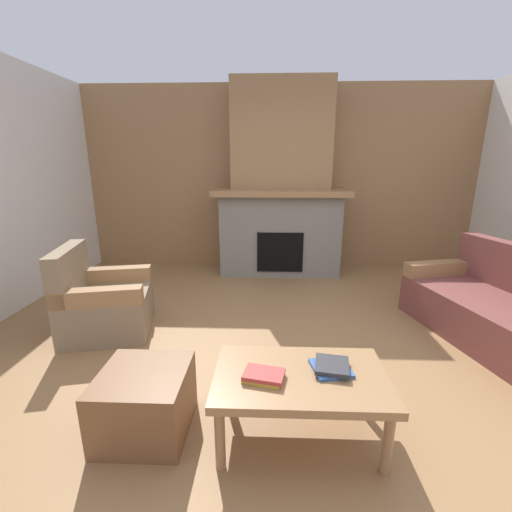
{
  "coord_description": "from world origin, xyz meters",
  "views": [
    {
      "loc": [
        -0.15,
        -2.41,
        1.61
      ],
      "look_at": [
        -0.29,
        0.99,
        0.67
      ],
      "focal_mm": 24.06,
      "sensor_mm": 36.0,
      "label": 1
    }
  ],
  "objects_px": {
    "coffee_table": "(300,382)",
    "ottoman": "(145,402)",
    "armchair": "(103,303)",
    "couch": "(509,315)",
    "fireplace": "(280,193)"
  },
  "relations": [
    {
      "from": "fireplace",
      "to": "couch",
      "type": "xyz_separation_m",
      "value": [
        2.0,
        -2.14,
        -0.88
      ]
    },
    {
      "from": "coffee_table",
      "to": "ottoman",
      "type": "height_order",
      "value": "coffee_table"
    },
    {
      "from": "ottoman",
      "to": "armchair",
      "type": "bearing_deg",
      "value": 124.22
    },
    {
      "from": "coffee_table",
      "to": "couch",
      "type": "bearing_deg",
      "value": 30.78
    },
    {
      "from": "fireplace",
      "to": "couch",
      "type": "distance_m",
      "value": 3.06
    },
    {
      "from": "armchair",
      "to": "ottoman",
      "type": "relative_size",
      "value": 1.74
    },
    {
      "from": "armchair",
      "to": "ottoman",
      "type": "bearing_deg",
      "value": -55.78
    },
    {
      "from": "couch",
      "to": "coffee_table",
      "type": "bearing_deg",
      "value": -149.22
    },
    {
      "from": "fireplace",
      "to": "coffee_table",
      "type": "distance_m",
      "value": 3.4
    },
    {
      "from": "couch",
      "to": "coffee_table",
      "type": "distance_m",
      "value": 2.29
    },
    {
      "from": "armchair",
      "to": "coffee_table",
      "type": "relative_size",
      "value": 0.9
    },
    {
      "from": "coffee_table",
      "to": "ottoman",
      "type": "distance_m",
      "value": 0.95
    },
    {
      "from": "fireplace",
      "to": "ottoman",
      "type": "height_order",
      "value": "fireplace"
    },
    {
      "from": "armchair",
      "to": "coffee_table",
      "type": "height_order",
      "value": "armchair"
    },
    {
      "from": "fireplace",
      "to": "armchair",
      "type": "xyz_separation_m",
      "value": [
        -1.75,
        -2.04,
        -0.87
      ]
    }
  ]
}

